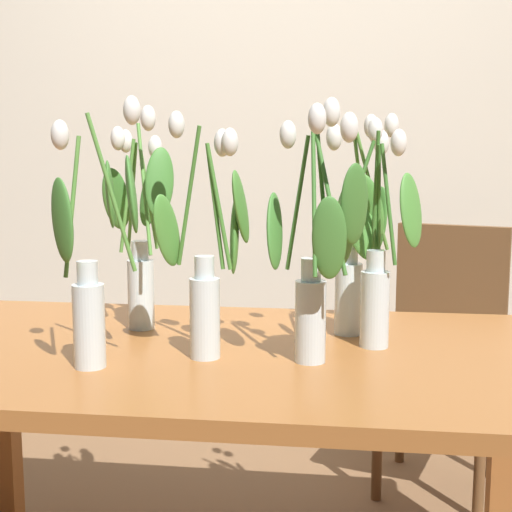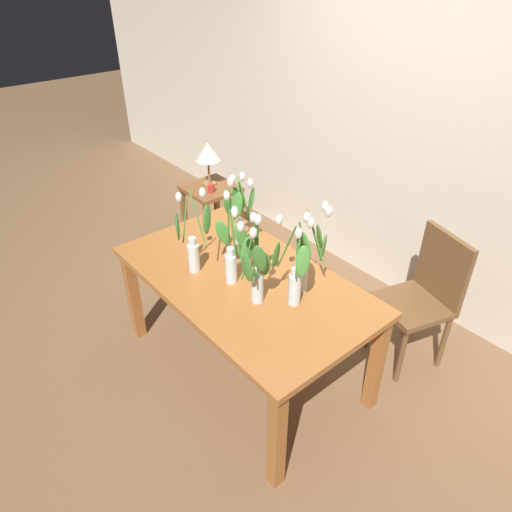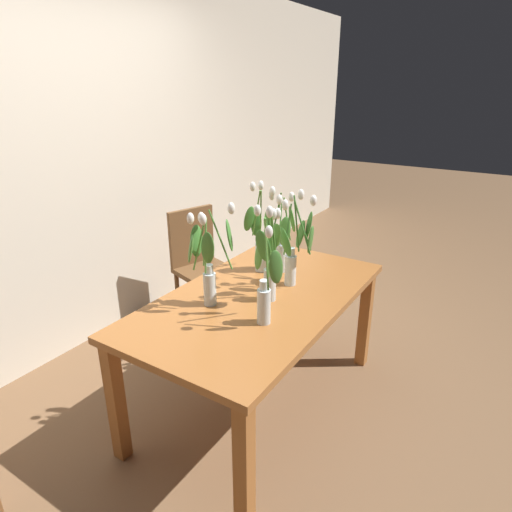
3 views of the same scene
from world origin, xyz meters
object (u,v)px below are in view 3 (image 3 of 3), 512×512
tulip_vase_4 (266,287)px  tulip_vase_5 (296,249)px  dining_table (259,310)px  tulip_vase_1 (258,242)px  tulip_vase_3 (269,265)px  tulip_vase_0 (208,263)px  tulip_vase_2 (280,238)px  dining_chair (200,260)px

tulip_vase_4 → tulip_vase_5: bearing=9.8°
dining_table → tulip_vase_1: size_ratio=2.90×
tulip_vase_3 → tulip_vase_5: bearing=-8.0°
dining_table → tulip_vase_1: tulip_vase_1 is taller
tulip_vase_0 → tulip_vase_2: tulip_vase_0 is taller
tulip_vase_3 → tulip_vase_4: tulip_vase_4 is taller
dining_table → dining_chair: dining_chair is taller
tulip_vase_3 → tulip_vase_5: size_ratio=0.96×
tulip_vase_2 → dining_chair: tulip_vase_2 is taller
tulip_vase_5 → dining_chair: tulip_vase_5 is taller
dining_table → tulip_vase_4: 0.41m
tulip_vase_4 → dining_chair: bearing=52.6°
tulip_vase_1 → tulip_vase_3: tulip_vase_1 is taller
tulip_vase_1 → tulip_vase_5: 0.32m
tulip_vase_3 → tulip_vase_5: tulip_vase_5 is taller
tulip_vase_2 → tulip_vase_5: size_ratio=0.95×
tulip_vase_0 → tulip_vase_2: (0.59, -0.09, -0.02)m
dining_table → tulip_vase_5: bearing=-23.5°
tulip_vase_4 → dining_chair: (0.88, 1.15, -0.41)m
tulip_vase_0 → tulip_vase_1: 0.56m
tulip_vase_1 → dining_chair: (0.33, 0.76, -0.40)m
dining_table → tulip_vase_0: bearing=145.0°
tulip_vase_0 → tulip_vase_1: tulip_vase_0 is taller
tulip_vase_1 → tulip_vase_4: 0.67m
dining_chair → tulip_vase_1: bearing=-113.1°
dining_table → dining_chair: bearing=56.3°
tulip_vase_1 → tulip_vase_5: bearing=-105.4°
tulip_vase_0 → tulip_vase_2: size_ratio=1.05×
dining_table → dining_chair: 1.17m
tulip_vase_5 → dining_chair: bearing=69.0°
tulip_vase_0 → dining_chair: bearing=42.3°
dining_table → tulip_vase_5: tulip_vase_5 is taller
tulip_vase_1 → tulip_vase_5: tulip_vase_5 is taller
dining_table → tulip_vase_0: 0.44m
dining_table → tulip_vase_4: size_ratio=2.80×
tulip_vase_4 → tulip_vase_5: 0.48m
tulip_vase_4 → tulip_vase_5: tulip_vase_4 is taller
tulip_vase_5 → dining_table: bearing=156.5°
tulip_vase_3 → tulip_vase_5: 0.25m
dining_chair → tulip_vase_3: bearing=-122.2°
dining_table → tulip_vase_1: bearing=32.7°
tulip_vase_1 → dining_chair: 0.92m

